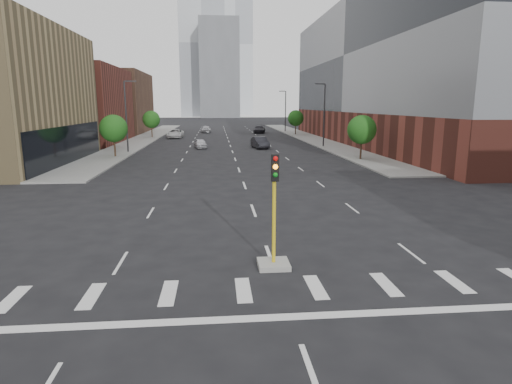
{
  "coord_description": "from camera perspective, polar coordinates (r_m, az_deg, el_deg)",
  "views": [
    {
      "loc": [
        -2.12,
        -6.5,
        6.18
      ],
      "look_at": [
        -0.47,
        11.28,
        2.5
      ],
      "focal_mm": 30.0,
      "sensor_mm": 36.0,
      "label": 1
    }
  ],
  "objects": [
    {
      "name": "sidewalk_left_far",
      "position": [
        81.75,
        -14.47,
        6.99
      ],
      "size": [
        5.0,
        92.0,
        0.15
      ],
      "primitive_type": "cube",
      "color": "gray",
      "rests_on": "ground"
    },
    {
      "name": "sidewalk_right_far",
      "position": [
        82.53,
        6.73,
        7.32
      ],
      "size": [
        5.0,
        92.0,
        0.15
      ],
      "primitive_type": "cube",
      "color": "gray",
      "rests_on": "ground"
    },
    {
      "name": "building_left_far_a",
      "position": [
        76.81,
        -25.05,
        10.44
      ],
      "size": [
        20.0,
        22.0,
        12.0
      ],
      "primitive_type": "cube",
      "color": "brown",
      "rests_on": "ground"
    },
    {
      "name": "building_left_far_b",
      "position": [
        101.72,
        -20.16,
        11.13
      ],
      "size": [
        20.0,
        24.0,
        13.0
      ],
      "primitive_type": "cube",
      "color": "brown",
      "rests_on": "ground"
    },
    {
      "name": "building_right_main",
      "position": [
        73.79,
        20.78,
        14.66
      ],
      "size": [
        24.0,
        70.0,
        22.0
      ],
      "color": "brown",
      "rests_on": "ground"
    },
    {
      "name": "tower_left",
      "position": [
        228.4,
        -7.13,
        18.8
      ],
      "size": [
        22.0,
        22.0,
        70.0
      ],
      "primitive_type": "cube",
      "color": "#B2B7BC",
      "rests_on": "ground"
    },
    {
      "name": "tower_right",
      "position": [
        268.91,
        -2.84,
        18.85
      ],
      "size": [
        20.0,
        20.0,
        80.0
      ],
      "primitive_type": "cube",
      "color": "#B2B7BC",
      "rests_on": "ground"
    },
    {
      "name": "tower_mid",
      "position": [
        207.12,
        -4.9,
        15.98
      ],
      "size": [
        18.0,
        18.0,
        44.0
      ],
      "primitive_type": "cube",
      "color": "slate",
      "rests_on": "ground"
    },
    {
      "name": "median_traffic_signal",
      "position": [
        16.46,
        2.39,
        -6.81
      ],
      "size": [
        1.2,
        1.2,
        4.4
      ],
      "color": "#999993",
      "rests_on": "ground"
    },
    {
      "name": "streetlight_right_a",
      "position": [
        63.44,
        9.01,
        10.45
      ],
      "size": [
        1.6,
        0.22,
        9.07
      ],
      "color": "#2D2D30",
      "rests_on": "ground"
    },
    {
      "name": "streetlight_right_b",
      "position": [
        97.75,
        3.9,
        10.93
      ],
      "size": [
        1.6,
        0.22,
        9.07
      ],
      "color": "#2D2D30",
      "rests_on": "ground"
    },
    {
      "name": "streetlight_left",
      "position": [
        57.63,
        -16.87,
        9.99
      ],
      "size": [
        1.6,
        0.22,
        9.07
      ],
      "color": "#2D2D30",
      "rests_on": "ground"
    },
    {
      "name": "tree_left_near",
      "position": [
        52.92,
        -18.46,
        8.03
      ],
      "size": [
        3.2,
        3.2,
        4.85
      ],
      "color": "#382619",
      "rests_on": "ground"
    },
    {
      "name": "tree_left_far",
      "position": [
        82.41,
        -13.79,
        9.37
      ],
      "size": [
        3.2,
        3.2,
        4.85
      ],
      "color": "#382619",
      "rests_on": "ground"
    },
    {
      "name": "tree_right_near",
      "position": [
        49.3,
        13.93,
        8.07
      ],
      "size": [
        3.2,
        3.2,
        4.85
      ],
      "color": "#382619",
      "rests_on": "ground"
    },
    {
      "name": "tree_right_far",
      "position": [
        88.03,
        5.32,
        9.78
      ],
      "size": [
        3.2,
        3.2,
        4.85
      ],
      "color": "#382619",
      "rests_on": "ground"
    },
    {
      "name": "car_near_left",
      "position": [
        61.8,
        -7.41,
        6.43
      ],
      "size": [
        2.03,
        4.07,
        1.33
      ],
      "primitive_type": "imported",
      "rotation": [
        0.0,
        0.0,
        0.12
      ],
      "color": "silver",
      "rests_on": "ground"
    },
    {
      "name": "car_mid_right",
      "position": [
        61.2,
        0.52,
        6.61
      ],
      "size": [
        2.41,
        5.11,
        1.62
      ],
      "primitive_type": "imported",
      "rotation": [
        0.0,
        0.0,
        0.15
      ],
      "color": "black",
      "rests_on": "ground"
    },
    {
      "name": "car_far_left",
      "position": [
        81.35,
        -10.72,
        7.66
      ],
      "size": [
        2.92,
        5.96,
        1.63
      ],
      "primitive_type": "imported",
      "rotation": [
        0.0,
        0.0,
        -0.04
      ],
      "color": "silver",
      "rests_on": "ground"
    },
    {
      "name": "car_deep_right",
      "position": [
        93.73,
        0.46,
        8.36
      ],
      "size": [
        3.23,
        5.99,
        1.65
      ],
      "primitive_type": "imported",
      "rotation": [
        0.0,
        0.0,
        -0.17
      ],
      "color": "black",
      "rests_on": "ground"
    },
    {
      "name": "car_distant",
      "position": [
        95.91,
        -6.66,
        8.35
      ],
      "size": [
        2.12,
        4.79,
        1.6
      ],
      "primitive_type": "imported",
      "rotation": [
        0.0,
        0.0,
        -0.05
      ],
      "color": "#A9A9AE",
      "rests_on": "ground"
    }
  ]
}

